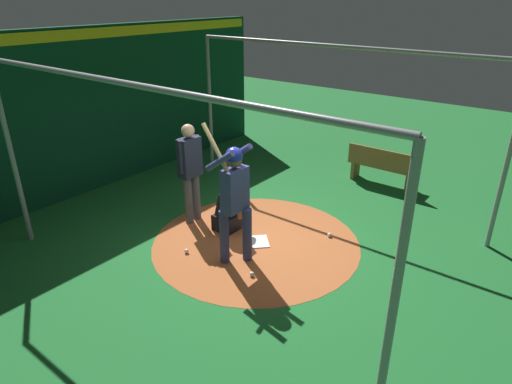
{
  "coord_description": "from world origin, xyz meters",
  "views": [
    {
      "loc": [
        4.04,
        -5.21,
        3.91
      ],
      "look_at": [
        0.0,
        0.0,
        0.95
      ],
      "focal_mm": 31.04,
      "sensor_mm": 36.0,
      "label": 1
    }
  ],
  "objects_px": {
    "catcher": "(229,211)",
    "baseball_1": "(186,251)",
    "batter": "(234,193)",
    "baseball_0": "(329,235)",
    "home_plate": "(256,242)",
    "bench": "(382,166)",
    "baseball_2": "(252,274)",
    "umpire": "(190,168)"
  },
  "relations": [
    {
      "from": "home_plate",
      "to": "baseball_0",
      "type": "height_order",
      "value": "baseball_0"
    },
    {
      "from": "umpire",
      "to": "baseball_0",
      "type": "relative_size",
      "value": 25.19
    },
    {
      "from": "umpire",
      "to": "catcher",
      "type": "bearing_deg",
      "value": 9.58
    },
    {
      "from": "home_plate",
      "to": "baseball_2",
      "type": "bearing_deg",
      "value": -55.75
    },
    {
      "from": "catcher",
      "to": "baseball_2",
      "type": "xyz_separation_m",
      "value": [
        1.22,
        -0.88,
        -0.34
      ]
    },
    {
      "from": "bench",
      "to": "baseball_0",
      "type": "xyz_separation_m",
      "value": [
        0.27,
        -2.77,
        -0.39
      ]
    },
    {
      "from": "umpire",
      "to": "bench",
      "type": "bearing_deg",
      "value": 61.36
    },
    {
      "from": "catcher",
      "to": "umpire",
      "type": "relative_size",
      "value": 0.52
    },
    {
      "from": "batter",
      "to": "catcher",
      "type": "distance_m",
      "value": 1.29
    },
    {
      "from": "baseball_2",
      "to": "catcher",
      "type": "bearing_deg",
      "value": 144.15
    },
    {
      "from": "batter",
      "to": "bench",
      "type": "bearing_deg",
      "value": 82.72
    },
    {
      "from": "catcher",
      "to": "baseball_2",
      "type": "relative_size",
      "value": 13.04
    },
    {
      "from": "catcher",
      "to": "baseball_0",
      "type": "relative_size",
      "value": 13.04
    },
    {
      "from": "batter",
      "to": "baseball_2",
      "type": "xyz_separation_m",
      "value": [
        0.49,
        -0.19,
        -1.13
      ]
    },
    {
      "from": "catcher",
      "to": "bench",
      "type": "bearing_deg",
      "value": 70.51
    },
    {
      "from": "batter",
      "to": "baseball_1",
      "type": "xyz_separation_m",
      "value": [
        -0.77,
        -0.34,
        -1.13
      ]
    },
    {
      "from": "batter",
      "to": "umpire",
      "type": "distance_m",
      "value": 1.62
    },
    {
      "from": "catcher",
      "to": "baseball_2",
      "type": "distance_m",
      "value": 1.55
    },
    {
      "from": "catcher",
      "to": "baseball_1",
      "type": "xyz_separation_m",
      "value": [
        -0.03,
        -1.03,
        -0.34
      ]
    },
    {
      "from": "catcher",
      "to": "bench",
      "type": "distance_m",
      "value": 3.88
    },
    {
      "from": "bench",
      "to": "baseball_2",
      "type": "height_order",
      "value": "bench"
    },
    {
      "from": "bench",
      "to": "batter",
      "type": "bearing_deg",
      "value": -97.28
    },
    {
      "from": "batter",
      "to": "baseball_0",
      "type": "relative_size",
      "value": 30.07
    },
    {
      "from": "batter",
      "to": "baseball_1",
      "type": "height_order",
      "value": "batter"
    },
    {
      "from": "batter",
      "to": "baseball_2",
      "type": "height_order",
      "value": "batter"
    },
    {
      "from": "baseball_2",
      "to": "batter",
      "type": "bearing_deg",
      "value": 158.31
    },
    {
      "from": "bench",
      "to": "baseball_0",
      "type": "distance_m",
      "value": 2.81
    },
    {
      "from": "bench",
      "to": "umpire",
      "type": "bearing_deg",
      "value": -118.64
    },
    {
      "from": "baseball_1",
      "to": "catcher",
      "type": "bearing_deg",
      "value": 88.16
    },
    {
      "from": "catcher",
      "to": "bench",
      "type": "xyz_separation_m",
      "value": [
        1.29,
        3.65,
        0.06
      ]
    },
    {
      "from": "catcher",
      "to": "baseball_1",
      "type": "distance_m",
      "value": 1.09
    },
    {
      "from": "home_plate",
      "to": "batter",
      "type": "distance_m",
      "value": 1.33
    },
    {
      "from": "batter",
      "to": "baseball_1",
      "type": "relative_size",
      "value": 30.07
    },
    {
      "from": "batter",
      "to": "baseball_2",
      "type": "distance_m",
      "value": 1.25
    },
    {
      "from": "baseball_0",
      "to": "baseball_2",
      "type": "distance_m",
      "value": 1.8
    },
    {
      "from": "catcher",
      "to": "baseball_0",
      "type": "xyz_separation_m",
      "value": [
        1.57,
        0.88,
        -0.34
      ]
    },
    {
      "from": "umpire",
      "to": "batter",
      "type": "bearing_deg",
      "value": -20.35
    },
    {
      "from": "baseball_0",
      "to": "baseball_1",
      "type": "relative_size",
      "value": 1.0
    },
    {
      "from": "catcher",
      "to": "baseball_2",
      "type": "bearing_deg",
      "value": -35.85
    },
    {
      "from": "home_plate",
      "to": "catcher",
      "type": "bearing_deg",
      "value": 175.59
    },
    {
      "from": "home_plate",
      "to": "batter",
      "type": "bearing_deg",
      "value": -82.72
    },
    {
      "from": "catcher",
      "to": "baseball_1",
      "type": "height_order",
      "value": "catcher"
    }
  ]
}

